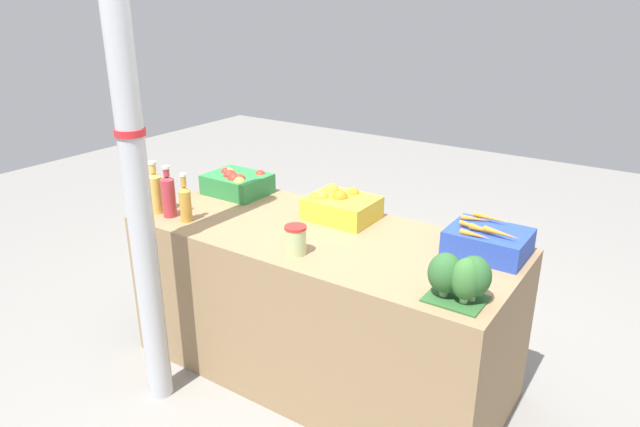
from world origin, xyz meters
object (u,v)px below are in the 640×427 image
support_pole (133,155)px  broccoli_pile (461,277)px  orange_crate (340,206)px  pickle_jar (296,240)px  carrot_crate (488,241)px  apple_crate (237,183)px  juice_bottle_amber (185,202)px  juice_bottle_golden (155,191)px  juice_bottle_ruby (168,195)px

support_pole → broccoli_pile: support_pole is taller
orange_crate → pickle_jar: (0.07, -0.48, 0.00)m
carrot_crate → broccoli_pile: (0.05, -0.47, 0.04)m
apple_crate → pickle_jar: bearing=-31.6°
apple_crate → carrot_crate: (1.49, 0.00, -0.01)m
apple_crate → broccoli_pile: 1.61m
support_pole → juice_bottle_amber: 0.50m
carrot_crate → orange_crate: bearing=179.9°
broccoli_pile → pickle_jar: bearing=-179.4°
support_pole → apple_crate: bearing=101.2°
apple_crate → carrot_crate: 1.49m
support_pole → pickle_jar: (0.61, 0.35, -0.38)m
broccoli_pile → juice_bottle_golden: juice_bottle_golden is taller
apple_crate → carrot_crate: bearing=0.2°
juice_bottle_amber → apple_crate: bearing=98.7°
broccoli_pile → juice_bottle_ruby: juice_bottle_ruby is taller
orange_crate → carrot_crate: bearing=-0.1°
broccoli_pile → support_pole: bearing=-165.5°
juice_bottle_amber → pickle_jar: juice_bottle_amber is taller
support_pole → juice_bottle_ruby: 0.53m
apple_crate → juice_bottle_golden: (-0.15, -0.47, 0.05)m
orange_crate → broccoli_pile: bearing=-29.6°
apple_crate → juice_bottle_amber: size_ratio=1.35×
orange_crate → juice_bottle_ruby: bearing=-147.5°
pickle_jar → carrot_crate: bearing=34.0°
broccoli_pile → pickle_jar: (-0.77, -0.01, -0.03)m
carrot_crate → pickle_jar: 0.86m
orange_crate → apple_crate: bearing=-179.5°
apple_crate → juice_bottle_ruby: size_ratio=1.26×
juice_bottle_golden → orange_crate: bearing=29.2°
apple_crate → orange_crate: orange_crate is taller
apple_crate → juice_bottle_golden: size_ratio=1.23×
carrot_crate → juice_bottle_ruby: (-1.54, -0.48, 0.06)m
support_pole → broccoli_pile: (1.38, 0.36, -0.35)m
carrot_crate → juice_bottle_ruby: size_ratio=1.26×
apple_crate → pickle_jar: size_ratio=2.59×
pickle_jar → juice_bottle_ruby: bearing=179.7°
carrot_crate → apple_crate: bearing=-179.8°
juice_bottle_ruby → carrot_crate: bearing=17.2°
pickle_jar → juice_bottle_amber: bearing=179.7°
carrot_crate → juice_bottle_golden: (-1.64, -0.48, 0.06)m
carrot_crate → broccoli_pile: bearing=-83.7°
juice_bottle_ruby → broccoli_pile: bearing=0.1°
orange_crate → juice_bottle_amber: 0.79m
juice_bottle_amber → broccoli_pile: bearing=0.2°
apple_crate → pickle_jar: 0.91m
support_pole → orange_crate: (0.54, 0.83, -0.38)m
broccoli_pile → juice_bottle_amber: bearing=-179.8°
juice_bottle_ruby → pickle_jar: juice_bottle_ruby is taller
juice_bottle_golden → support_pole: bearing=-48.1°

